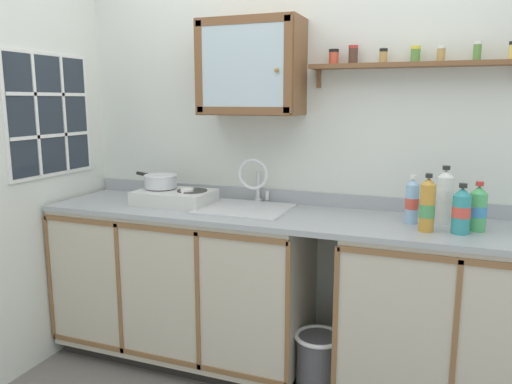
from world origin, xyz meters
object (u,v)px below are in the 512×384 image
saucepan (160,181)px  bottle_opaque_white_2 (444,196)px  hot_plate_stove (175,197)px  bottle_detergent_teal_3 (461,211)px  mug (187,197)px  wall_cabinet (251,68)px  bottle_water_blue_1 (412,201)px  bottle_juice_amber_0 (427,206)px  trash_bin (318,364)px  bottle_soda_green_4 (478,209)px  sink (246,214)px

saucepan → bottle_opaque_white_2: bottle_opaque_white_2 is taller
hot_plate_stove → bottle_detergent_teal_3: size_ratio=1.88×
bottle_opaque_white_2 → mug: bearing=-175.4°
mug → wall_cabinet: 0.84m
mug → wall_cabinet: bearing=26.4°
hot_plate_stove → bottle_water_blue_1: bottle_water_blue_1 is taller
bottle_juice_amber_0 → trash_bin: (-0.50, -0.03, -0.90)m
saucepan → wall_cabinet: bearing=12.1°
saucepan → trash_bin: size_ratio=0.98×
bottle_detergent_teal_3 → mug: size_ratio=2.01×
bottle_soda_green_4 → trash_bin: bottle_soda_green_4 is taller
saucepan → bottle_opaque_white_2: 1.63m
hot_plate_stove → sink: bearing=3.5°
bottle_juice_amber_0 → trash_bin: size_ratio=0.79×
bottle_opaque_white_2 → wall_cabinet: (-1.07, 0.06, 0.66)m
hot_plate_stove → saucepan: (-0.11, 0.02, 0.09)m
sink → saucepan: bearing=-179.7°
sink → wall_cabinet: wall_cabinet is taller
bottle_water_blue_1 → mug: 1.27m
bottle_water_blue_1 → bottle_soda_green_4: size_ratio=1.04×
bottle_juice_amber_0 → bottle_water_blue_1: bearing=119.3°
hot_plate_stove → bottle_water_blue_1: size_ratio=1.81×
bottle_juice_amber_0 → mug: size_ratio=2.34×
bottle_soda_green_4 → bottle_water_blue_1: bearing=172.4°
hot_plate_stove → bottle_opaque_white_2: 1.52m
hot_plate_stove → saucepan: bearing=167.6°
bottle_juice_amber_0 → trash_bin: bearing=-177.0°
sink → bottle_soda_green_4: (1.21, -0.05, 0.13)m
wall_cabinet → bottle_soda_green_4: bearing=-7.5°
wall_cabinet → bottle_water_blue_1: bearing=-7.5°
mug → saucepan: bearing=166.3°
hot_plate_stove → wall_cabinet: (0.44, 0.14, 0.76)m
bottle_opaque_white_2 → bottle_detergent_teal_3: bottle_opaque_white_2 is taller
sink → bottle_soda_green_4: size_ratio=2.09×
bottle_detergent_teal_3 → trash_bin: size_ratio=0.68×
saucepan → bottle_soda_green_4: 1.78m
wall_cabinet → trash_bin: wall_cabinet is taller
mug → wall_cabinet: size_ratio=0.20×
sink → bottle_juice_amber_0: sink is taller
bottle_opaque_white_2 → wall_cabinet: bearing=177.0°
bottle_soda_green_4 → trash_bin: (-0.73, -0.12, -0.89)m
hot_plate_stove → mug: bearing=-15.2°
hot_plate_stove → bottle_opaque_white_2: bearing=3.3°
saucepan → bottle_soda_green_4: bearing=-1.4°
bottle_soda_green_4 → mug: size_ratio=2.00×
sink → wall_cabinet: size_ratio=0.85×
sink → bottle_detergent_teal_3: bearing=-6.7°
bottle_detergent_teal_3 → bottle_water_blue_1: bearing=150.8°
mug → trash_bin: (0.84, -0.12, -0.83)m
bottle_juice_amber_0 → mug: 1.35m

